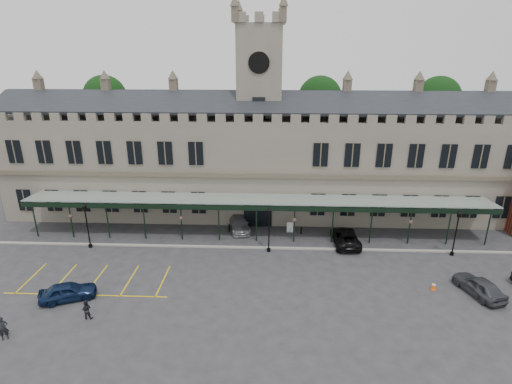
{
  "coord_description": "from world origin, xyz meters",
  "views": [
    {
      "loc": [
        1.55,
        -31.25,
        19.55
      ],
      "look_at": [
        0.0,
        6.0,
        6.0
      ],
      "focal_mm": 28.0,
      "sensor_mm": 36.0,
      "label": 1
    }
  ],
  "objects_px": {
    "car_left_a": "(68,291)",
    "traffic_cone": "(434,286)",
    "lamp_post_left": "(87,221)",
    "person_b": "(86,309)",
    "person_a": "(3,328)",
    "lamp_post_mid": "(269,226)",
    "clock_tower": "(260,106)",
    "car_van": "(345,237)",
    "sign_board": "(290,227)",
    "station_building": "(259,161)",
    "car_right_a": "(479,286)",
    "car_taxi": "(239,223)",
    "lamp_post_right": "(457,229)"
  },
  "relations": [
    {
      "from": "lamp_post_left",
      "to": "person_a",
      "type": "relative_size",
      "value": 2.7
    },
    {
      "from": "car_right_a",
      "to": "sign_board",
      "type": "bearing_deg",
      "value": -55.44
    },
    {
      "from": "car_van",
      "to": "person_a",
      "type": "bearing_deg",
      "value": 28.98
    },
    {
      "from": "car_van",
      "to": "person_a",
      "type": "distance_m",
      "value": 30.98
    },
    {
      "from": "lamp_post_mid",
      "to": "car_van",
      "type": "distance_m",
      "value": 8.58
    },
    {
      "from": "lamp_post_mid",
      "to": "car_right_a",
      "type": "bearing_deg",
      "value": -20.94
    },
    {
      "from": "sign_board",
      "to": "clock_tower",
      "type": "bearing_deg",
      "value": 116.89
    },
    {
      "from": "station_building",
      "to": "traffic_cone",
      "type": "bearing_deg",
      "value": -47.99
    },
    {
      "from": "lamp_post_right",
      "to": "person_a",
      "type": "bearing_deg",
      "value": -159.56
    },
    {
      "from": "clock_tower",
      "to": "car_van",
      "type": "xyz_separation_m",
      "value": [
        9.39,
        -9.06,
        -12.36
      ]
    },
    {
      "from": "sign_board",
      "to": "car_van",
      "type": "bearing_deg",
      "value": -25.63
    },
    {
      "from": "car_right_a",
      "to": "person_a",
      "type": "xyz_separation_m",
      "value": [
        -36.23,
        -7.02,
        0.12
      ]
    },
    {
      "from": "lamp_post_left",
      "to": "person_b",
      "type": "xyz_separation_m",
      "value": [
        4.78,
        -11.38,
        -2.13
      ]
    },
    {
      "from": "lamp_post_right",
      "to": "sign_board",
      "type": "relative_size",
      "value": 4.06
    },
    {
      "from": "lamp_post_mid",
      "to": "lamp_post_right",
      "type": "distance_m",
      "value": 18.3
    },
    {
      "from": "lamp_post_left",
      "to": "sign_board",
      "type": "distance_m",
      "value": 21.43
    },
    {
      "from": "person_a",
      "to": "person_b",
      "type": "distance_m",
      "value": 5.46
    },
    {
      "from": "clock_tower",
      "to": "lamp_post_left",
      "type": "bearing_deg",
      "value": -147.38
    },
    {
      "from": "lamp_post_right",
      "to": "traffic_cone",
      "type": "relative_size",
      "value": 6.95
    },
    {
      "from": "lamp_post_left",
      "to": "car_taxi",
      "type": "height_order",
      "value": "lamp_post_left"
    },
    {
      "from": "car_right_a",
      "to": "person_a",
      "type": "bearing_deg",
      "value": -8.1
    },
    {
      "from": "car_taxi",
      "to": "person_b",
      "type": "bearing_deg",
      "value": -135.23
    },
    {
      "from": "station_building",
      "to": "person_a",
      "type": "bearing_deg",
      "value": -124.79
    },
    {
      "from": "sign_board",
      "to": "person_b",
      "type": "height_order",
      "value": "person_b"
    },
    {
      "from": "traffic_cone",
      "to": "person_b",
      "type": "relative_size",
      "value": 0.44
    },
    {
      "from": "station_building",
      "to": "traffic_cone",
      "type": "xyz_separation_m",
      "value": [
        15.53,
        -17.25,
        -6.12
      ]
    },
    {
      "from": "station_building",
      "to": "person_b",
      "type": "distance_m",
      "value": 26.13
    },
    {
      "from": "sign_board",
      "to": "person_a",
      "type": "height_order",
      "value": "person_a"
    },
    {
      "from": "lamp_post_left",
      "to": "car_right_a",
      "type": "relative_size",
      "value": 1.06
    },
    {
      "from": "car_taxi",
      "to": "lamp_post_right",
      "type": "bearing_deg",
      "value": -26.38
    },
    {
      "from": "person_b",
      "to": "clock_tower",
      "type": "bearing_deg",
      "value": -125.63
    },
    {
      "from": "lamp_post_mid",
      "to": "traffic_cone",
      "type": "xyz_separation_m",
      "value": [
        14.19,
        -6.22,
        -2.52
      ]
    },
    {
      "from": "car_taxi",
      "to": "car_van",
      "type": "bearing_deg",
      "value": -27.98
    },
    {
      "from": "lamp_post_mid",
      "to": "sign_board",
      "type": "relative_size",
      "value": 4.03
    },
    {
      "from": "car_van",
      "to": "person_b",
      "type": "bearing_deg",
      "value": 29.68
    },
    {
      "from": "lamp_post_mid",
      "to": "lamp_post_left",
      "type": "bearing_deg",
      "value": 179.62
    },
    {
      "from": "sign_board",
      "to": "car_left_a",
      "type": "bearing_deg",
      "value": -146.39
    },
    {
      "from": "lamp_post_mid",
      "to": "car_left_a",
      "type": "distance_m",
      "value": 18.73
    },
    {
      "from": "traffic_cone",
      "to": "car_right_a",
      "type": "bearing_deg",
      "value": -8.85
    },
    {
      "from": "car_left_a",
      "to": "traffic_cone",
      "type": "bearing_deg",
      "value": -106.8
    },
    {
      "from": "sign_board",
      "to": "car_right_a",
      "type": "bearing_deg",
      "value": -38.58
    },
    {
      "from": "person_b",
      "to": "car_van",
      "type": "bearing_deg",
      "value": -155.21
    },
    {
      "from": "lamp_post_mid",
      "to": "person_b",
      "type": "height_order",
      "value": "lamp_post_mid"
    },
    {
      "from": "person_b",
      "to": "car_taxi",
      "type": "bearing_deg",
      "value": -128.82
    },
    {
      "from": "station_building",
      "to": "clock_tower",
      "type": "height_order",
      "value": "clock_tower"
    },
    {
      "from": "car_left_a",
      "to": "person_a",
      "type": "height_order",
      "value": "person_a"
    },
    {
      "from": "station_building",
      "to": "sign_board",
      "type": "xyz_separation_m",
      "value": [
        3.66,
        -6.48,
        -5.88
      ]
    },
    {
      "from": "person_a",
      "to": "person_b",
      "type": "xyz_separation_m",
      "value": [
        4.84,
        2.52,
        -0.12
      ]
    },
    {
      "from": "car_left_a",
      "to": "car_right_a",
      "type": "xyz_separation_m",
      "value": [
        34.0,
        2.16,
        0.04
      ]
    },
    {
      "from": "station_building",
      "to": "lamp_post_left",
      "type": "height_order",
      "value": "station_building"
    }
  ]
}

